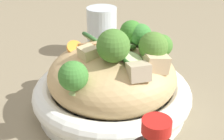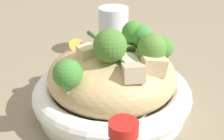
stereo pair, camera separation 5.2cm
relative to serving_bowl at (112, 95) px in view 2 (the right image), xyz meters
The scene contains 8 objects.
ground_plane 0.03m from the serving_bowl, ahead, with size 3.00×3.00×0.00m, color #82755B.
serving_bowl is the anchor object (origin of this frame).
noodle_heap 0.04m from the serving_bowl, 49.87° to the right, with size 0.22×0.22×0.10m.
broccoli_florets 0.11m from the serving_bowl, 133.71° to the left, with size 0.19×0.15×0.08m.
carrot_coins 0.08m from the serving_bowl, 50.39° to the right, with size 0.14×0.13×0.02m.
zucchini_slices 0.09m from the serving_bowl, 141.32° to the right, with size 0.16×0.16×0.04m.
chicken_chunks 0.10m from the serving_bowl, 127.54° to the left, with size 0.14×0.08×0.04m.
drinking_glass 0.25m from the serving_bowl, 86.96° to the right, with size 0.07×0.07×0.12m.
Camera 2 is at (-0.03, 0.46, 0.32)m, focal length 49.61 mm.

